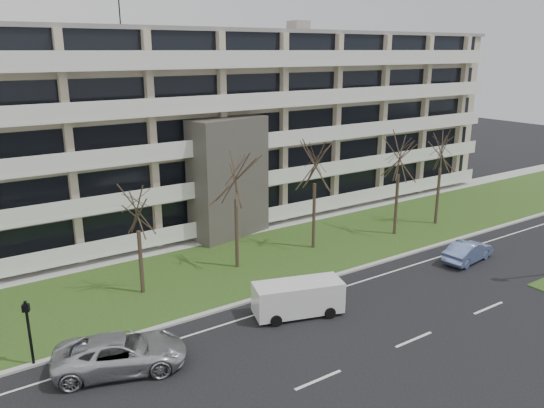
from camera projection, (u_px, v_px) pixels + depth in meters
ground at (414, 340)px, 26.12m from camera, size 160.00×160.00×0.00m
grass_verge at (269, 257)px, 36.49m from camera, size 90.00×10.00×0.06m
curb at (314, 282)px, 32.49m from camera, size 90.00×0.35×0.12m
sidewalk at (230, 234)px, 40.88m from camera, size 90.00×2.00×0.08m
lane_edge_line at (329, 291)px, 31.31m from camera, size 90.00×0.12×0.01m
apartment_building at (188, 126)px, 44.20m from camera, size 60.50×15.10×18.75m
silver_pickup at (121, 353)px, 23.51m from camera, size 6.33×4.42×1.61m
blue_sedan at (468, 251)px, 35.61m from camera, size 4.43×2.07×1.40m
white_van at (299, 295)px, 28.33m from camera, size 5.07×3.10×1.85m
pedestrian_signal at (28, 325)px, 23.41m from camera, size 0.37×0.34×3.21m
tree_2 at (137, 206)px, 29.62m from camera, size 3.44×3.44×6.89m
tree_3 at (235, 171)px, 32.97m from camera, size 4.17×4.17×8.34m
tree_4 at (315, 157)px, 36.34m from camera, size 4.27×4.27×8.55m
tree_5 at (400, 150)px, 39.17m from camera, size 4.26×4.26×8.52m
tree_6 at (442, 145)px, 41.64m from camera, size 4.20×4.20×8.39m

